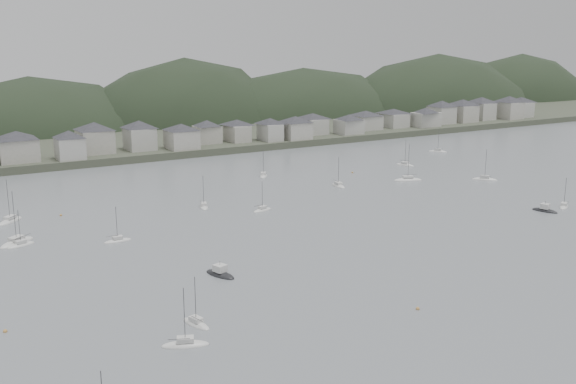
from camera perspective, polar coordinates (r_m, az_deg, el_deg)
ground at (r=127.08m, az=17.84°, el=-9.21°), size 900.00×900.00×0.00m
far_shore_land at (r=384.78m, az=-17.12°, el=5.69°), size 900.00×250.00×3.00m
forested_ridge at (r=363.20m, az=-15.26°, el=3.36°), size 851.55×103.94×102.57m
waterfront_town at (r=297.82m, az=-2.33°, el=5.66°), size 451.48×28.46×12.92m
moored_fleet at (r=171.14m, az=0.60°, el=-2.77°), size 263.58×155.83×13.60m
motor_launch_near at (r=197.60m, az=21.40°, el=-1.49°), size 4.43×7.66×3.74m
motor_launch_far at (r=135.51m, az=-5.91°, el=-7.09°), size 5.04×8.33×3.88m
mooring_buoys at (r=153.60m, az=0.25°, el=-4.63°), size 128.89×122.03×0.70m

